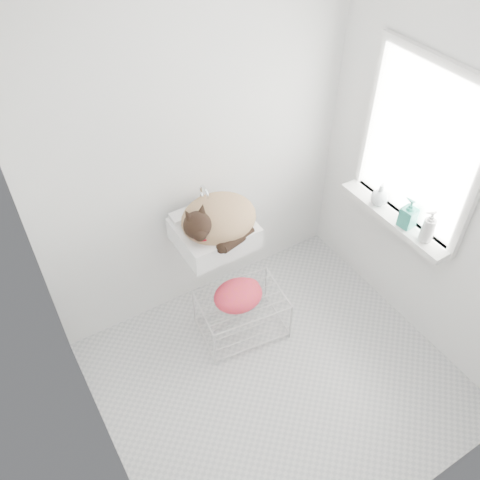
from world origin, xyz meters
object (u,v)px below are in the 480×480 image
bottle_a (424,240)px  cat (216,220)px  sink (214,224)px  bottle_b (405,225)px  wire_rack (242,316)px  bottle_c (378,204)px

bottle_a → cat: bearing=142.5°
sink → bottle_b: 1.23m
cat → wire_rack: (0.04, -0.24, -0.74)m
cat → bottle_b: bearing=-29.6°
wire_rack → bottle_b: bottle_b is taller
bottle_a → wire_rack: bearing=150.9°
cat → bottle_a: size_ratio=2.67×
bottle_a → bottle_c: bearing=90.0°
cat → bottle_c: cat is taller
sink → bottle_c: 1.11m
bottle_b → bottle_c: (0.00, 0.26, 0.00)m
cat → bottle_b: 1.21m
sink → wire_rack: (0.05, -0.26, -0.70)m
bottle_c → bottle_b: bearing=-90.0°
wire_rack → bottle_c: 1.22m
cat → bottle_b: (1.03, -0.63, -0.04)m
cat → wire_rack: size_ratio=0.90×
cat → bottle_a: (1.03, -0.79, -0.04)m
wire_rack → bottle_c: size_ratio=3.77×
cat → wire_rack: cat is taller
wire_rack → bottle_b: bearing=-21.5°
sink → bottle_b: bottle_b is taller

